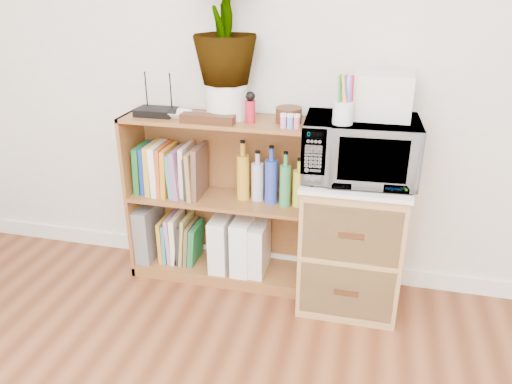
% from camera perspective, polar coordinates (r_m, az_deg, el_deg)
% --- Properties ---
extents(skirting_board, '(4.00, 0.02, 0.10)m').
position_cam_1_polar(skirting_board, '(3.03, 3.09, -7.92)').
color(skirting_board, white).
rests_on(skirting_board, ground).
extents(bookshelf, '(1.00, 0.30, 0.95)m').
position_cam_1_polar(bookshelf, '(2.79, -4.34, -1.03)').
color(bookshelf, brown).
rests_on(bookshelf, ground).
extents(wicker_unit, '(0.50, 0.45, 0.70)m').
position_cam_1_polar(wicker_unit, '(2.66, 10.87, -5.71)').
color(wicker_unit, '#9E7542').
rests_on(wicker_unit, ground).
extents(microwave, '(0.55, 0.39, 0.30)m').
position_cam_1_polar(microwave, '(2.45, 11.78, 4.82)').
color(microwave, silver).
rests_on(microwave, wicker_unit).
extents(pen_cup, '(0.09, 0.09, 0.10)m').
position_cam_1_polar(pen_cup, '(2.30, 9.91, 8.93)').
color(pen_cup, silver).
rests_on(pen_cup, microwave).
extents(small_appliance, '(0.26, 0.22, 0.21)m').
position_cam_1_polar(small_appliance, '(2.43, 14.26, 10.65)').
color(small_appliance, silver).
rests_on(small_appliance, microwave).
extents(router, '(0.20, 0.14, 0.04)m').
position_cam_1_polar(router, '(2.72, -11.36, 8.98)').
color(router, black).
rests_on(router, bookshelf).
extents(white_bowl, '(0.13, 0.13, 0.03)m').
position_cam_1_polar(white_bowl, '(2.66, -8.79, 8.77)').
color(white_bowl, white).
rests_on(white_bowl, bookshelf).
extents(plant_pot, '(0.21, 0.21, 0.18)m').
position_cam_1_polar(plant_pot, '(2.61, -3.39, 10.38)').
color(plant_pot, silver).
rests_on(plant_pot, bookshelf).
extents(potted_plant, '(0.33, 0.33, 0.59)m').
position_cam_1_polar(potted_plant, '(2.55, -3.61, 18.81)').
color(potted_plant, '#3B762F').
rests_on(potted_plant, plant_pot).
extents(trinket_box, '(0.28, 0.07, 0.04)m').
position_cam_1_polar(trinket_box, '(2.53, -5.56, 8.33)').
color(trinket_box, '#32180D').
rests_on(trinket_box, bookshelf).
extents(kokeshi_doll, '(0.05, 0.05, 0.11)m').
position_cam_1_polar(kokeshi_doll, '(2.52, -0.64, 9.16)').
color(kokeshi_doll, '#B2152A').
rests_on(kokeshi_doll, bookshelf).
extents(wooden_bowl, '(0.13, 0.13, 0.08)m').
position_cam_1_polar(wooden_bowl, '(2.54, 3.77, 8.79)').
color(wooden_bowl, '#39210F').
rests_on(wooden_bowl, bookshelf).
extents(paint_jars, '(0.12, 0.04, 0.06)m').
position_cam_1_polar(paint_jars, '(2.44, 3.91, 8.00)').
color(paint_jars, '#D77784').
rests_on(paint_jars, bookshelf).
extents(file_box, '(0.10, 0.26, 0.33)m').
position_cam_1_polar(file_box, '(3.05, -12.17, -4.32)').
color(file_box, slate).
rests_on(file_box, bookshelf).
extents(magazine_holder_left, '(0.10, 0.25, 0.32)m').
position_cam_1_polar(magazine_holder_left, '(2.89, -3.87, -5.60)').
color(magazine_holder_left, white).
rests_on(magazine_holder_left, bookshelf).
extents(magazine_holder_mid, '(0.10, 0.26, 0.32)m').
position_cam_1_polar(magazine_holder_mid, '(2.85, -1.40, -5.87)').
color(magazine_holder_mid, white).
rests_on(magazine_holder_mid, bookshelf).
extents(magazine_holder_right, '(0.09, 0.24, 0.30)m').
position_cam_1_polar(magazine_holder_right, '(2.84, 0.28, -6.28)').
color(magazine_holder_right, white).
rests_on(magazine_holder_right, bookshelf).
extents(cookbooks, '(0.38, 0.20, 0.29)m').
position_cam_1_polar(cookbooks, '(2.82, -9.78, 2.51)').
color(cookbooks, '#1A6428').
rests_on(cookbooks, bookshelf).
extents(liquor_bottles, '(0.38, 0.07, 0.32)m').
position_cam_1_polar(liquor_bottles, '(2.65, 1.39, 1.72)').
color(liquor_bottles, gold).
rests_on(liquor_bottles, bookshelf).
extents(lower_books, '(0.23, 0.19, 0.29)m').
position_cam_1_polar(lower_books, '(2.99, -8.61, -5.34)').
color(lower_books, gold).
rests_on(lower_books, bookshelf).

